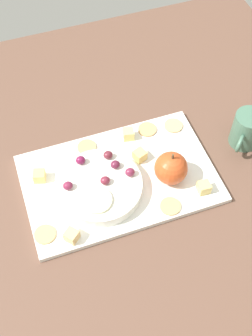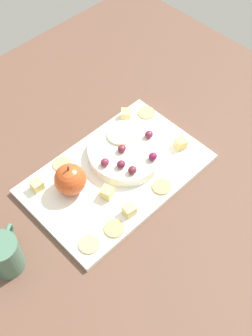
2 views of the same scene
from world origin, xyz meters
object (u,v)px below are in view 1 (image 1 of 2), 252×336
at_px(cheese_cube_0, 72,236).
at_px(cup, 247,130).
at_px(apple_whole, 171,168).
at_px(grape_3, 68,186).
at_px(cheese_cube_4, 204,187).
at_px(serving_dish, 100,187).
at_px(grape_1, 130,172).
at_px(cheese_cube_3, 128,134).
at_px(cracker_0, 173,126).
at_px(grape_2, 81,160).
at_px(grape_5, 105,180).
at_px(grape_0, 109,155).
at_px(cheese_cube_2, 140,155).
at_px(cracker_4, 170,206).
at_px(platter, 120,180).
at_px(grape_4, 115,165).
at_px(cheese_cube_1, 39,176).
at_px(cracker_3, 147,129).
at_px(apple_slice_0, 97,200).
at_px(cracker_1, 87,147).
at_px(cracker_2, 45,234).

distance_m(cheese_cube_0, cup, 0.44).
bearing_deg(apple_whole, grape_3, 172.23).
bearing_deg(cheese_cube_4, grape_3, 162.80).
bearing_deg(apple_whole, serving_dish, 172.99).
distance_m(grape_1, cup, 0.28).
height_order(cheese_cube_3, cracker_0, cheese_cube_3).
distance_m(serving_dish, cheese_cube_4, 0.21).
distance_m(cheese_cube_0, cracker_0, 0.35).
bearing_deg(grape_2, grape_1, -35.58).
bearing_deg(grape_5, grape_0, 64.78).
height_order(cheese_cube_2, cracker_4, cheese_cube_2).
xyz_separation_m(platter, grape_4, (-0.00, 0.01, 0.04)).
xyz_separation_m(cheese_cube_1, grape_0, (0.15, -0.01, 0.02)).
distance_m(apple_whole, cracker_3, 0.14).
bearing_deg(grape_3, platter, 1.66).
distance_m(grape_5, cup, 0.33).
bearing_deg(cup, grape_0, 174.17).
height_order(serving_dish, apple_slice_0, apple_slice_0).
distance_m(serving_dish, apple_whole, 0.15).
height_order(cracker_0, grape_4, grape_4).
bearing_deg(serving_dish, cracker_1, 87.31).
bearing_deg(cheese_cube_2, cracker_2, -154.84).
distance_m(platter, cheese_cube_1, 0.17).
bearing_deg(cracker_3, cracker_0, -8.65).
xyz_separation_m(cheese_cube_2, cheese_cube_4, (0.09, -0.12, 0.00)).
bearing_deg(cup, grape_5, -175.35).
relative_size(cheese_cube_2, cracker_3, 0.57).
distance_m(cracker_4, apple_slice_0, 0.15).
distance_m(cheese_cube_1, grape_0, 0.15).
bearing_deg(grape_1, cup, 5.09).
relative_size(cheese_cube_0, cheese_cube_1, 1.00).
bearing_deg(platter, serving_dish, -164.02).
bearing_deg(cheese_cube_4, cheese_cube_1, 155.96).
height_order(cheese_cube_2, cheese_cube_4, same).
distance_m(cheese_cube_2, apple_slice_0, 0.15).
relative_size(grape_1, apple_slice_0, 0.33).
height_order(cheese_cube_3, apple_slice_0, apple_slice_0).
height_order(platter, cheese_cube_3, cheese_cube_3).
bearing_deg(grape_4, cup, -0.58).
distance_m(cheese_cube_4, grape_5, 0.20).
bearing_deg(cracker_1, apple_slice_0, -98.28).
bearing_deg(cheese_cube_4, cracker_3, 105.03).
bearing_deg(cracker_2, cracker_3, 32.76).
bearing_deg(grape_5, grape_3, 170.14).
bearing_deg(grape_1, cheese_cube_0, -149.85).
bearing_deg(grape_4, apple_slice_0, -132.48).
distance_m(cheese_cube_3, cracker_1, 0.10).
bearing_deg(cup, cheese_cube_3, 160.27).
distance_m(platter, cheese_cube_2, 0.07).
distance_m(cheese_cube_3, cheese_cube_4, 0.20).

